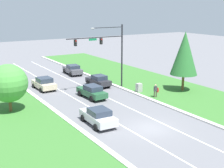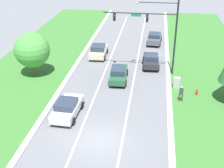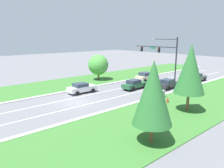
% 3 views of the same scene
% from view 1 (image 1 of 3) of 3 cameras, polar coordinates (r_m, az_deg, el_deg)
% --- Properties ---
extents(ground_plane, '(160.00, 160.00, 0.00)m').
position_cam_1_polar(ground_plane, '(29.07, 6.82, -8.00)').
color(ground_plane, slate).
extents(curb_strip_right, '(0.50, 90.00, 0.15)m').
position_cam_1_polar(curb_strip_right, '(32.67, 14.66, -5.72)').
color(curb_strip_right, beige).
rests_on(curb_strip_right, ground_plane).
extents(curb_strip_left, '(0.50, 90.00, 0.15)m').
position_cam_1_polar(curb_strip_left, '(26.15, -3.09, -10.34)').
color(curb_strip_left, beige).
rests_on(curb_strip_left, ground_plane).
extents(grass_verge_left, '(10.00, 90.00, 0.08)m').
position_cam_1_polar(grass_verge_left, '(24.35, -14.27, -12.80)').
color(grass_verge_left, '#38702D').
rests_on(grass_verge_left, ground_plane).
extents(lane_stripe_inner_left, '(0.14, 81.00, 0.01)m').
position_cam_1_polar(lane_stripe_inner_left, '(28.06, 3.90, -8.76)').
color(lane_stripe_inner_left, white).
rests_on(lane_stripe_inner_left, ground_plane).
extents(lane_stripe_inner_right, '(0.14, 81.00, 0.01)m').
position_cam_1_polar(lane_stripe_inner_right, '(30.16, 9.52, -7.27)').
color(lane_stripe_inner_right, white).
rests_on(lane_stripe_inner_right, ground_plane).
extents(traffic_signal_mast, '(8.14, 0.41, 8.55)m').
position_cam_1_polar(traffic_signal_mast, '(40.90, -0.80, 6.75)').
color(traffic_signal_mast, black).
rests_on(traffic_signal_mast, ground_plane).
extents(silver_sedan, '(2.22, 4.58, 1.59)m').
position_cam_1_polar(silver_sedan, '(29.47, -2.52, -5.91)').
color(silver_sedan, silver).
rests_on(silver_sedan, ground_plane).
extents(graphite_sedan, '(2.25, 4.64, 1.60)m').
position_cam_1_polar(graphite_sedan, '(51.31, -7.20, 2.65)').
color(graphite_sedan, '#4C4C51').
rests_on(graphite_sedan, ground_plane).
extents(forest_sedan, '(2.12, 4.77, 1.61)m').
position_cam_1_polar(forest_sedan, '(37.88, -3.68, -1.36)').
color(forest_sedan, '#235633').
rests_on(forest_sedan, ground_plane).
extents(champagne_sedan, '(2.26, 4.50, 1.65)m').
position_cam_1_polar(champagne_sedan, '(42.74, -12.33, 0.12)').
color(champagne_sedan, beige).
rests_on(champagne_sedan, ground_plane).
extents(charcoal_sedan, '(2.17, 4.21, 1.61)m').
position_cam_1_polar(charcoal_sedan, '(43.32, -2.49, 0.63)').
color(charcoal_sedan, '#28282D').
rests_on(charcoal_sedan, ground_plane).
extents(utility_cabinet, '(0.70, 0.60, 1.20)m').
position_cam_1_polar(utility_cabinet, '(40.39, 4.95, -0.73)').
color(utility_cabinet, '#9E9E99').
rests_on(utility_cabinet, ground_plane).
extents(pedestrian, '(0.42, 0.30, 1.69)m').
position_cam_1_polar(pedestrian, '(38.21, 7.95, -1.16)').
color(pedestrian, '#42382D').
rests_on(pedestrian, ground_plane).
extents(fire_hydrant, '(0.34, 0.20, 0.70)m').
position_cam_1_polar(fire_hydrant, '(40.56, 8.38, -1.15)').
color(fire_hydrant, red).
rests_on(fire_hydrant, ground_plane).
extents(oak_near_left_tree, '(3.99, 3.99, 5.12)m').
position_cam_1_polar(oak_near_left_tree, '(33.95, -18.40, 0.12)').
color(oak_near_left_tree, brown).
rests_on(oak_near_left_tree, ground_plane).
extents(conifer_far_right_tree, '(3.49, 3.49, 7.81)m').
position_cam_1_polar(conifer_far_right_tree, '(41.19, 13.12, 5.49)').
color(conifer_far_right_tree, brown).
rests_on(conifer_far_right_tree, ground_plane).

